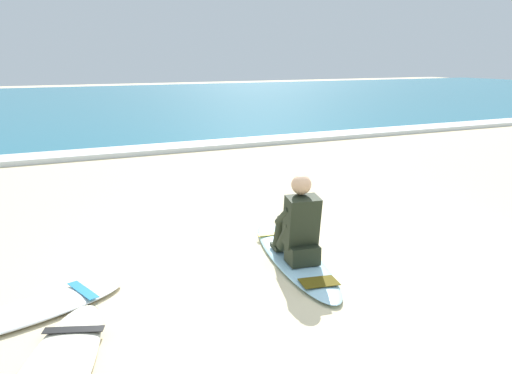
# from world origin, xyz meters

# --- Properties ---
(ground_plane) EXTENTS (80.00, 80.00, 0.00)m
(ground_plane) POSITION_xyz_m (0.00, 0.00, 0.00)
(ground_plane) COLOR beige
(sea) EXTENTS (80.00, 28.00, 0.10)m
(sea) POSITION_xyz_m (0.00, 21.33, 0.05)
(sea) COLOR teal
(sea) RESTS_ON ground
(breaking_foam) EXTENTS (80.00, 0.90, 0.11)m
(breaking_foam) POSITION_xyz_m (0.00, 7.63, 0.06)
(breaking_foam) COLOR white
(breaking_foam) RESTS_ON ground
(surfboard_main) EXTENTS (0.98, 2.48, 0.08)m
(surfboard_main) POSITION_xyz_m (-0.22, 0.28, 0.04)
(surfboard_main) COLOR #9ED1E5
(surfboard_main) RESTS_ON ground
(surfer_seated) EXTENTS (0.44, 0.74, 0.95)m
(surfer_seated) POSITION_xyz_m (-0.26, 0.12, 0.44)
(surfer_seated) COLOR black
(surfer_seated) RESTS_ON surfboard_main
(surfboard_spare_far) EXTENTS (1.82, 1.03, 0.08)m
(surfboard_spare_far) POSITION_xyz_m (-2.94, 0.17, 0.04)
(surfboard_spare_far) COLOR white
(surfboard_spare_far) RESTS_ON ground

